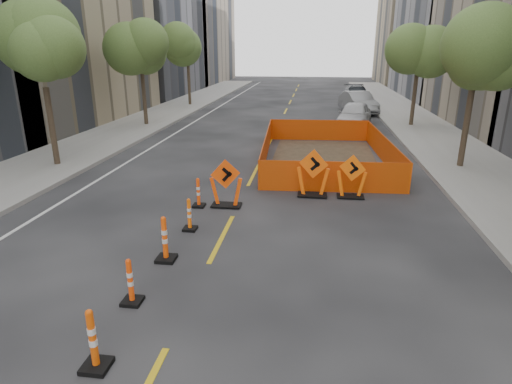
# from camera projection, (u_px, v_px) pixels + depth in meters

# --- Properties ---
(ground_plane) EXTENTS (140.00, 140.00, 0.00)m
(ground_plane) POSITION_uv_depth(u_px,v_px,m) (175.00, 330.00, 7.67)
(ground_plane) COLOR black
(sidewalk_left) EXTENTS (4.00, 90.00, 0.15)m
(sidewalk_left) POSITION_uv_depth(u_px,v_px,m) (70.00, 154.00, 20.07)
(sidewalk_left) COLOR gray
(sidewalk_left) RESTS_ON ground
(sidewalk_right) EXTENTS (4.00, 90.00, 0.15)m
(sidewalk_right) POSITION_uv_depth(u_px,v_px,m) (475.00, 168.00, 17.75)
(sidewalk_right) COLOR gray
(sidewalk_right) RESTS_ON ground
(bld_left_d) EXTENTS (12.00, 16.00, 14.00)m
(bld_left_d) POSITION_uv_depth(u_px,v_px,m) (131.00, 25.00, 44.38)
(bld_left_d) COLOR #4C4C51
(bld_left_d) RESTS_ON ground
(bld_left_e) EXTENTS (12.00, 20.00, 20.00)m
(bld_left_e) POSITION_uv_depth(u_px,v_px,m) (178.00, 7.00, 58.80)
(bld_left_e) COLOR gray
(bld_left_e) RESTS_ON ground
(bld_right_e) EXTENTS (12.00, 14.00, 16.00)m
(bld_right_e) POSITION_uv_depth(u_px,v_px,m) (428.00, 22.00, 57.88)
(bld_right_e) COLOR tan
(bld_right_e) RESTS_ON ground
(tree_l_b) EXTENTS (2.80, 2.80, 5.95)m
(tree_l_b) POSITION_uv_depth(u_px,v_px,m) (41.00, 55.00, 16.68)
(tree_l_b) COLOR #382B1E
(tree_l_b) RESTS_ON ground
(tree_l_c) EXTENTS (2.80, 2.80, 5.95)m
(tree_l_c) POSITION_uv_depth(u_px,v_px,m) (141.00, 52.00, 26.06)
(tree_l_c) COLOR #382B1E
(tree_l_c) RESTS_ON ground
(tree_l_d) EXTENTS (2.80, 2.80, 5.95)m
(tree_l_d) POSITION_uv_depth(u_px,v_px,m) (187.00, 51.00, 35.44)
(tree_l_d) COLOR #382B1E
(tree_l_d) RESTS_ON ground
(tree_r_b) EXTENTS (2.80, 2.80, 5.95)m
(tree_r_b) POSITION_uv_depth(u_px,v_px,m) (477.00, 55.00, 16.39)
(tree_r_b) COLOR #382B1E
(tree_r_b) RESTS_ON ground
(tree_r_c) EXTENTS (2.80, 2.80, 5.95)m
(tree_r_c) POSITION_uv_depth(u_px,v_px,m) (419.00, 52.00, 25.77)
(tree_r_c) COLOR #382B1E
(tree_r_c) RESTS_ON ground
(channelizer_2) EXTENTS (0.42, 0.42, 1.08)m
(channelizer_2) POSITION_uv_depth(u_px,v_px,m) (93.00, 340.00, 6.60)
(channelizer_2) COLOR #D74A09
(channelizer_2) RESTS_ON ground
(channelizer_3) EXTENTS (0.38, 0.38, 0.97)m
(channelizer_3) POSITION_uv_depth(u_px,v_px,m) (130.00, 281.00, 8.35)
(channelizer_3) COLOR #EF420A
(channelizer_3) RESTS_ON ground
(channelizer_4) EXTENTS (0.44, 0.44, 1.13)m
(channelizer_4) POSITION_uv_depth(u_px,v_px,m) (165.00, 239.00, 10.02)
(channelizer_4) COLOR #EE490A
(channelizer_4) RESTS_ON ground
(channelizer_5) EXTENTS (0.36, 0.36, 0.92)m
(channelizer_5) POSITION_uv_depth(u_px,v_px,m) (189.00, 214.00, 11.75)
(channelizer_5) COLOR #FF620A
(channelizer_5) RESTS_ON ground
(channelizer_6) EXTENTS (0.38, 0.38, 0.95)m
(channelizer_6) POSITION_uv_depth(u_px,v_px,m) (198.00, 192.00, 13.48)
(channelizer_6) COLOR #FF470A
(channelizer_6) RESTS_ON ground
(chevron_sign_left) EXTENTS (1.20, 1.00, 1.56)m
(chevron_sign_left) POSITION_uv_depth(u_px,v_px,m) (226.00, 183.00, 13.39)
(chevron_sign_left) COLOR #FF4C0A
(chevron_sign_left) RESTS_ON ground
(chevron_sign_center) EXTENTS (1.23, 0.92, 1.64)m
(chevron_sign_center) POSITION_uv_depth(u_px,v_px,m) (313.00, 173.00, 14.32)
(chevron_sign_center) COLOR #FF5A0A
(chevron_sign_center) RESTS_ON ground
(chevron_sign_right) EXTENTS (1.15, 0.94, 1.49)m
(chevron_sign_right) POSITION_uv_depth(u_px,v_px,m) (352.00, 176.00, 14.21)
(chevron_sign_right) COLOR #FF620A
(chevron_sign_right) RESTS_ON ground
(safety_fence) EXTENTS (5.70, 9.15, 1.11)m
(safety_fence) POSITION_uv_depth(u_px,v_px,m) (324.00, 148.00, 19.00)
(safety_fence) COLOR #DA490B
(safety_fence) RESTS_ON ground
(parked_car_near) EXTENTS (2.73, 4.90, 1.57)m
(parked_car_near) POSITION_uv_depth(u_px,v_px,m) (354.00, 115.00, 26.88)
(parked_car_near) COLOR #B2B2B4
(parked_car_near) RESTS_ON ground
(parked_car_mid) EXTENTS (2.87, 5.15, 1.61)m
(parked_car_mid) POSITION_uv_depth(u_px,v_px,m) (358.00, 102.00, 32.72)
(parked_car_mid) COLOR gray
(parked_car_mid) RESTS_ON ground
(parked_car_far) EXTENTS (2.35, 5.38, 1.54)m
(parked_car_far) POSITION_uv_depth(u_px,v_px,m) (356.00, 95.00, 38.47)
(parked_car_far) COLOR black
(parked_car_far) RESTS_ON ground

